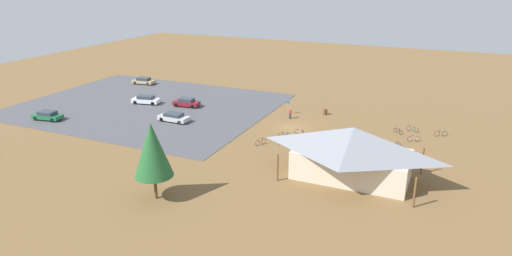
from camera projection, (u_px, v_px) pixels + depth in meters
ground at (292, 128)px, 62.30m from camera, size 160.00×160.00×0.00m
parking_lot_asphalt at (148, 105)px, 72.98m from camera, size 40.31×32.22×0.05m
bike_pavilion at (352, 150)px, 46.31m from camera, size 13.91×8.31×5.64m
trash_bin at (325, 112)px, 68.05m from camera, size 0.60×0.60×0.90m
lot_sign at (288, 105)px, 68.08m from camera, size 0.56×0.08×2.20m
pine_midwest at (152, 150)px, 41.26m from camera, size 3.68×3.68×7.75m
bicycle_blue_lone_west at (285, 135)px, 58.73m from camera, size 1.41×0.89×0.76m
bicycle_white_yard_left at (414, 139)px, 57.18m from camera, size 1.58×0.74×0.85m
bicycle_teal_edge_south at (413, 129)px, 60.80m from camera, size 1.67×0.62×0.80m
bicycle_black_yard_center at (398, 131)px, 60.03m from camera, size 1.29×1.06×0.77m
bicycle_orange_front_row at (261, 142)px, 56.11m from camera, size 0.84×1.59×0.87m
bicycle_green_mid_cluster at (441, 134)px, 59.04m from camera, size 1.62×0.84×0.82m
bicycle_red_by_bin at (295, 140)px, 56.84m from camera, size 1.45×1.01×0.84m
bicycle_silver_back_row at (344, 139)px, 56.99m from camera, size 1.49×0.99×0.83m
bicycle_yellow_trailside at (279, 140)px, 56.66m from camera, size 0.84×1.51×0.83m
bicycle_purple_yard_right at (301, 148)px, 54.28m from camera, size 1.57×0.82×0.83m
bicycle_blue_near_sign at (399, 146)px, 54.79m from camera, size 1.10×1.44×0.88m
bicycle_white_edge_north at (299, 132)px, 59.61m from camera, size 1.63×0.64×0.80m
car_maroon_by_curb at (186, 102)px, 71.98m from camera, size 4.43×2.22×1.39m
car_silver_end_stall at (174, 117)px, 64.75m from camera, size 4.64×1.95×1.29m
car_green_aisle_side at (48, 115)px, 65.48m from camera, size 4.53×2.42×1.32m
car_white_second_row at (146, 100)px, 73.55m from camera, size 4.83×2.61×1.36m
car_tan_front_row at (144, 81)px, 86.55m from camera, size 4.48×2.25×1.29m
visitor_by_pavilion at (290, 113)px, 66.16m from camera, size 0.38×0.40×1.61m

